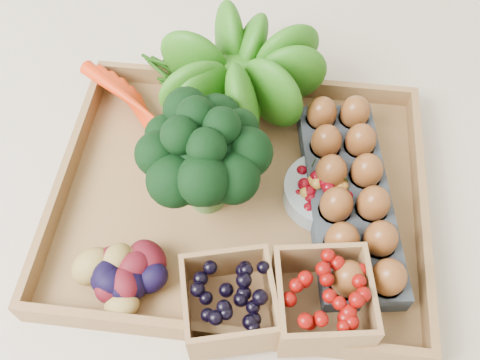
# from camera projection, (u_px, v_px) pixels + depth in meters

# --- Properties ---
(ground) EXTENTS (4.00, 4.00, 0.00)m
(ground) POSITION_uv_depth(u_px,v_px,m) (240.00, 201.00, 0.83)
(ground) COLOR beige
(ground) RESTS_ON ground
(tray) EXTENTS (0.55, 0.45, 0.01)m
(tray) POSITION_uv_depth(u_px,v_px,m) (240.00, 198.00, 0.83)
(tray) COLOR olive
(tray) RESTS_ON ground
(carrots) EXTENTS (0.18, 0.13, 0.04)m
(carrots) POSITION_uv_depth(u_px,v_px,m) (145.00, 117.00, 0.88)
(carrots) COLOR red
(carrots) RESTS_ON tray
(lettuce) EXTENTS (0.17, 0.17, 0.17)m
(lettuce) POSITION_uv_depth(u_px,v_px,m) (239.00, 71.00, 0.85)
(lettuce) COLOR #0F4F0C
(lettuce) RESTS_ON tray
(broccoli) EXTENTS (0.18, 0.18, 0.14)m
(broccoli) POSITION_uv_depth(u_px,v_px,m) (205.00, 173.00, 0.76)
(broccoli) COLOR black
(broccoli) RESTS_ON tray
(cherry_bowl) EXTENTS (0.13, 0.13, 0.03)m
(cherry_bowl) POSITION_uv_depth(u_px,v_px,m) (325.00, 192.00, 0.80)
(cherry_bowl) COLOR #8C9EA5
(cherry_bowl) RESTS_ON tray
(egg_carton) EXTENTS (0.17, 0.35, 0.04)m
(egg_carton) POSITION_uv_depth(u_px,v_px,m) (348.00, 199.00, 0.79)
(egg_carton) COLOR #353C44
(egg_carton) RESTS_ON tray
(potatoes) EXTENTS (0.12, 0.12, 0.07)m
(potatoes) POSITION_uv_depth(u_px,v_px,m) (121.00, 270.00, 0.71)
(potatoes) COLOR #440A12
(potatoes) RESTS_ON tray
(punnet_blackberry) EXTENTS (0.14, 0.14, 0.08)m
(punnet_blackberry) POSITION_uv_depth(u_px,v_px,m) (229.00, 302.00, 0.69)
(punnet_blackberry) COLOR black
(punnet_blackberry) RESTS_ON tray
(punnet_raspberry) EXTENTS (0.14, 0.14, 0.08)m
(punnet_raspberry) POSITION_uv_depth(u_px,v_px,m) (322.00, 300.00, 0.69)
(punnet_raspberry) COLOR #6D0704
(punnet_raspberry) RESTS_ON tray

